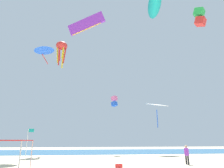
{
  "coord_description": "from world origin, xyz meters",
  "views": [
    {
      "loc": [
        -3.4,
        -15.17,
        2.14
      ],
      "look_at": [
        0.46,
        12.99,
        10.26
      ],
      "focal_mm": 31.82,
      "sensor_mm": 36.0,
      "label": 1
    }
  ],
  "objects_px": {
    "person_leftmost": "(187,153)",
    "kite_octopus_red": "(62,47)",
    "banner_flag": "(28,142)",
    "canopy_tent": "(5,142)",
    "kite_box_green": "(200,17)",
    "kite_parafoil_purple": "(86,24)",
    "kite_box_pink": "(114,101)",
    "kite_inflatable_teal": "(154,5)",
    "kite_delta_blue": "(44,49)",
    "kite_diamond_white": "(157,106)",
    "cooler_box": "(119,165)"
  },
  "relations": [
    {
      "from": "kite_octopus_red",
      "to": "kite_box_green",
      "type": "xyz_separation_m",
      "value": [
        22.53,
        -14.1,
        -0.31
      ]
    },
    {
      "from": "kite_octopus_red",
      "to": "kite_diamond_white",
      "type": "height_order",
      "value": "kite_octopus_red"
    },
    {
      "from": "kite_parafoil_purple",
      "to": "kite_inflatable_teal",
      "type": "bearing_deg",
      "value": 172.49
    },
    {
      "from": "person_leftmost",
      "to": "kite_box_pink",
      "type": "bearing_deg",
      "value": 5.42
    },
    {
      "from": "banner_flag",
      "to": "kite_inflatable_teal",
      "type": "xyz_separation_m",
      "value": [
        15.08,
        0.85,
        18.89
      ]
    },
    {
      "from": "canopy_tent",
      "to": "kite_diamond_white",
      "type": "distance_m",
      "value": 26.47
    },
    {
      "from": "kite_octopus_red",
      "to": "kite_delta_blue",
      "type": "bearing_deg",
      "value": 141.28
    },
    {
      "from": "cooler_box",
      "to": "kite_inflatable_teal",
      "type": "height_order",
      "value": "kite_inflatable_teal"
    },
    {
      "from": "canopy_tent",
      "to": "kite_octopus_red",
      "type": "xyz_separation_m",
      "value": [
        -0.51,
        25.27,
        18.92
      ]
    },
    {
      "from": "canopy_tent",
      "to": "banner_flag",
      "type": "xyz_separation_m",
      "value": [
        -0.93,
        8.81,
        -0.02
      ]
    },
    {
      "from": "person_leftmost",
      "to": "kite_box_green",
      "type": "height_order",
      "value": "kite_box_green"
    },
    {
      "from": "kite_box_pink",
      "to": "kite_box_green",
      "type": "bearing_deg",
      "value": -83.43
    },
    {
      "from": "cooler_box",
      "to": "kite_parafoil_purple",
      "type": "height_order",
      "value": "kite_parafoil_purple"
    },
    {
      "from": "kite_box_pink",
      "to": "kite_inflatable_teal",
      "type": "xyz_separation_m",
      "value": [
        4.22,
        -11.09,
        12.06
      ]
    },
    {
      "from": "kite_octopus_red",
      "to": "canopy_tent",
      "type": "bearing_deg",
      "value": 149.36
    },
    {
      "from": "canopy_tent",
      "to": "kite_diamond_white",
      "type": "relative_size",
      "value": 0.64
    },
    {
      "from": "kite_parafoil_purple",
      "to": "kite_box_pink",
      "type": "bearing_deg",
      "value": -111.55
    },
    {
      "from": "canopy_tent",
      "to": "banner_flag",
      "type": "height_order",
      "value": "banner_flag"
    },
    {
      "from": "kite_box_pink",
      "to": "kite_octopus_red",
      "type": "distance_m",
      "value": 16.62
    },
    {
      "from": "kite_parafoil_purple",
      "to": "kite_box_green",
      "type": "xyz_separation_m",
      "value": [
        17.47,
        -3.25,
        0.68
      ]
    },
    {
      "from": "canopy_tent",
      "to": "kite_delta_blue",
      "type": "bearing_deg",
      "value": 96.42
    },
    {
      "from": "kite_delta_blue",
      "to": "canopy_tent",
      "type": "bearing_deg",
      "value": 1.45
    },
    {
      "from": "canopy_tent",
      "to": "cooler_box",
      "type": "bearing_deg",
      "value": 25.33
    },
    {
      "from": "kite_octopus_red",
      "to": "kite_box_green",
      "type": "height_order",
      "value": "kite_box_green"
    },
    {
      "from": "kite_box_pink",
      "to": "kite_octopus_red",
      "type": "height_order",
      "value": "kite_octopus_red"
    },
    {
      "from": "kite_delta_blue",
      "to": "kite_diamond_white",
      "type": "xyz_separation_m",
      "value": [
        18.86,
        4.0,
        -7.69
      ]
    },
    {
      "from": "canopy_tent",
      "to": "kite_box_pink",
      "type": "bearing_deg",
      "value": 64.42
    },
    {
      "from": "cooler_box",
      "to": "kite_diamond_white",
      "type": "xyz_separation_m",
      "value": [
        9.41,
        15.64,
        7.75
      ]
    },
    {
      "from": "cooler_box",
      "to": "kite_parafoil_purple",
      "type": "xyz_separation_m",
      "value": [
        -3.18,
        10.77,
        19.81
      ]
    },
    {
      "from": "kite_diamond_white",
      "to": "kite_box_green",
      "type": "height_order",
      "value": "kite_box_green"
    },
    {
      "from": "kite_parafoil_purple",
      "to": "kite_box_green",
      "type": "bearing_deg",
      "value": -171.68
    },
    {
      "from": "person_leftmost",
      "to": "kite_box_green",
      "type": "bearing_deg",
      "value": -61.26
    },
    {
      "from": "banner_flag",
      "to": "kite_delta_blue",
      "type": "xyz_separation_m",
      "value": [
        -0.79,
        6.49,
        13.58
      ]
    },
    {
      "from": "person_leftmost",
      "to": "kite_diamond_white",
      "type": "xyz_separation_m",
      "value": [
        2.72,
        14.32,
        6.91
      ]
    },
    {
      "from": "cooler_box",
      "to": "kite_parafoil_purple",
      "type": "relative_size",
      "value": 0.1
    },
    {
      "from": "kite_parafoil_purple",
      "to": "kite_octopus_red",
      "type": "bearing_deg",
      "value": -46.16
    },
    {
      "from": "kite_octopus_red",
      "to": "kite_parafoil_purple",
      "type": "xyz_separation_m",
      "value": [
        5.05,
        -10.85,
        -0.99
      ]
    },
    {
      "from": "person_leftmost",
      "to": "kite_box_pink",
      "type": "xyz_separation_m",
      "value": [
        -4.49,
        15.77,
        7.86
      ]
    },
    {
      "from": "kite_box_green",
      "to": "cooler_box",
      "type": "bearing_deg",
      "value": -14.42
    },
    {
      "from": "kite_diamond_white",
      "to": "cooler_box",
      "type": "bearing_deg",
      "value": -135.43
    },
    {
      "from": "person_leftmost",
      "to": "kite_octopus_red",
      "type": "bearing_deg",
      "value": 25.88
    },
    {
      "from": "person_leftmost",
      "to": "banner_flag",
      "type": "xyz_separation_m",
      "value": [
        -15.35,
        3.83,
        1.02
      ]
    },
    {
      "from": "kite_diamond_white",
      "to": "kite_box_green",
      "type": "distance_m",
      "value": 15.87
    },
    {
      "from": "canopy_tent",
      "to": "kite_octopus_red",
      "type": "distance_m",
      "value": 31.58
    },
    {
      "from": "kite_diamond_white",
      "to": "kite_delta_blue",
      "type": "bearing_deg",
      "value": 177.58
    },
    {
      "from": "kite_diamond_white",
      "to": "banner_flag",
      "type": "bearing_deg",
      "value": -164.26
    },
    {
      "from": "kite_parafoil_purple",
      "to": "kite_diamond_white",
      "type": "height_order",
      "value": "kite_parafoil_purple"
    },
    {
      "from": "banner_flag",
      "to": "cooler_box",
      "type": "xyz_separation_m",
      "value": [
        8.66,
        -5.15,
        -1.86
      ]
    },
    {
      "from": "person_leftmost",
      "to": "kite_octopus_red",
      "type": "distance_m",
      "value": 32.15
    },
    {
      "from": "person_leftmost",
      "to": "kite_diamond_white",
      "type": "relative_size",
      "value": 0.4
    }
  ]
}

